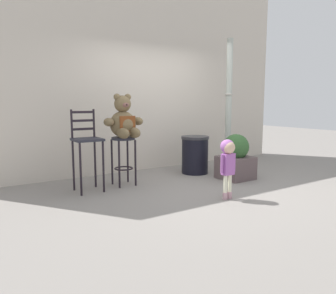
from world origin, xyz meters
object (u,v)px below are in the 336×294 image
child_walking (228,156)px  trash_bin (195,155)px  teddy_bear (124,121)px  bar_chair_empty (87,144)px  lamppost (228,119)px  bar_stool_with_teddy (123,151)px  planter_with_shrub (236,158)px

child_walking → trash_bin: 1.72m
teddy_bear → child_walking: teddy_bear is taller
child_walking → bar_chair_empty: bearing=-173.7°
teddy_bear → lamppost: size_ratio=0.27×
teddy_bear → bar_chair_empty: 0.69m
bar_stool_with_teddy → teddy_bear: teddy_bear is taller
teddy_bear → child_walking: bearing=-58.9°
lamppost → planter_with_shrub: lamppost is taller
trash_bin → child_walking: bearing=-112.4°
trash_bin → bar_stool_with_teddy: bearing=-176.8°
bar_stool_with_teddy → bar_chair_empty: (-0.61, -0.03, 0.16)m
teddy_bear → lamppost: (2.35, 0.11, -0.04)m
trash_bin → bar_chair_empty: (-2.14, -0.11, 0.36)m
bar_stool_with_teddy → trash_bin: bearing=3.2°
teddy_bear → bar_stool_with_teddy: bearing=90.0°
teddy_bear → trash_bin: size_ratio=0.98×
bar_stool_with_teddy → trash_bin: bar_stool_with_teddy is taller
lamppost → trash_bin: bearing=179.1°
teddy_bear → bar_chair_empty: size_ratio=0.56×
lamppost → planter_with_shrub: (-0.51, -0.75, -0.64)m
teddy_bear → bar_chair_empty: teddy_bear is taller
bar_chair_empty → bar_stool_with_teddy: bearing=2.4°
bar_stool_with_teddy → trash_bin: 1.54m
bar_chair_empty → trash_bin: bearing=3.0°
bar_stool_with_teddy → child_walking: (0.88, -1.49, 0.05)m
bar_chair_empty → child_walking: bearing=-44.5°
lamppost → bar_chair_empty: bearing=-178.1°
child_walking → bar_chair_empty: size_ratio=0.68×
teddy_bear → planter_with_shrub: size_ratio=0.87×
teddy_bear → planter_with_shrub: bearing=-19.2°
teddy_bear → child_walking: size_ratio=0.83×
bar_stool_with_teddy → teddy_bear: bearing=-90.0°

